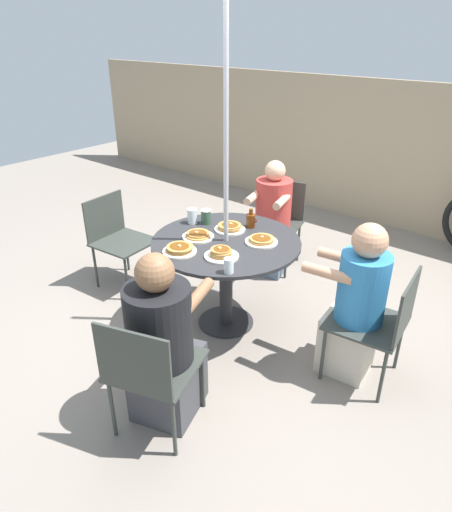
{
  "coord_description": "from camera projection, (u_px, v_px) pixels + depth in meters",
  "views": [
    {
      "loc": [
        2.0,
        -2.41,
        2.22
      ],
      "look_at": [
        0.0,
        0.0,
        0.62
      ],
      "focal_mm": 32.0,
      "sensor_mm": 36.0,
      "label": 1
    }
  ],
  "objects": [
    {
      "name": "patio_chair_south",
      "position": [
        117.0,
        235.0,
        4.19
      ],
      "size": [
        0.52,
        0.52,
        0.84
      ],
      "rotation": [
        0.0,
        0.0,
        -1.47
      ],
      "color": "#333833",
      "rests_on": "ground"
    },
    {
      "name": "pancake_plate_a",
      "position": [
        230.0,
        228.0,
        3.62
      ],
      "size": [
        0.25,
        0.25,
        0.06
      ],
      "color": "silver",
      "rests_on": "patio_table"
    },
    {
      "name": "coffee_cup",
      "position": [
        206.0,
        217.0,
        3.72
      ],
      "size": [
        0.08,
        0.08,
        0.12
      ],
      "color": "#33513D",
      "rests_on": "patio_table"
    },
    {
      "name": "patio_chair_north",
      "position": [
        381.0,
        320.0,
        2.98
      ],
      "size": [
        0.52,
        0.52,
        0.84
      ],
      "rotation": [
        0.0,
        0.0,
        -4.6
      ],
      "color": "#333833",
      "rests_on": "ground"
    },
    {
      "name": "umbrella_pole",
      "position": [
        226.0,
        181.0,
        3.25
      ],
      "size": [
        0.04,
        0.04,
        2.44
      ],
      "primitive_type": "cylinder",
      "color": "#ADADB2",
      "rests_on": "ground"
    },
    {
      "name": "ground_plane",
      "position": [
        226.0,
        322.0,
        3.8
      ],
      "size": [
        12.0,
        12.0,
        0.0
      ],
      "primitive_type": "plane",
      "color": "gray"
    },
    {
      "name": "drinking_glass_b",
      "position": [
        229.0,
        266.0,
        2.99
      ],
      "size": [
        0.07,
        0.07,
        0.1
      ],
      "primitive_type": "cylinder",
      "color": "silver",
      "rests_on": "patio_table"
    },
    {
      "name": "diner_north",
      "position": [
        356.0,
        307.0,
        3.05
      ],
      "size": [
        0.55,
        0.37,
        1.14
      ],
      "rotation": [
        0.0,
        0.0,
        -4.6
      ],
      "color": "beige",
      "rests_on": "ground"
    },
    {
      "name": "pancake_plate_e",
      "position": [
        198.0,
        236.0,
        3.49
      ],
      "size": [
        0.25,
        0.25,
        0.05
      ],
      "color": "silver",
      "rests_on": "patio_table"
    },
    {
      "name": "diner_east",
      "position": [
        272.0,
        223.0,
        4.41
      ],
      "size": [
        0.44,
        0.53,
        1.11
      ],
      "rotation": [
        0.0,
        0.0,
        -2.89
      ],
      "color": "slate",
      "rests_on": "ground"
    },
    {
      "name": "patio_table",
      "position": [
        226.0,
        256.0,
        3.52
      ],
      "size": [
        1.14,
        1.14,
        0.76
      ],
      "color": "#28282B",
      "rests_on": "ground"
    },
    {
      "name": "pancake_plate_d",
      "position": [
        221.0,
        254.0,
        3.2
      ],
      "size": [
        0.25,
        0.25,
        0.08
      ],
      "color": "silver",
      "rests_on": "patio_table"
    },
    {
      "name": "syrup_bottle",
      "position": [
        251.0,
        220.0,
        3.66
      ],
      "size": [
        0.1,
        0.07,
        0.15
      ],
      "color": "#602D0F",
      "rests_on": "patio_table"
    },
    {
      "name": "drinking_glass_a",
      "position": [
        192.0,
        216.0,
        3.73
      ],
      "size": [
        0.08,
        0.08,
        0.12
      ],
      "primitive_type": "cylinder",
      "color": "silver",
      "rests_on": "patio_table"
    },
    {
      "name": "back_fence",
      "position": [
        381.0,
        155.0,
        5.38
      ],
      "size": [
        10.0,
        0.06,
        1.68
      ],
      "primitive_type": "cube",
      "color": "tan",
      "rests_on": "ground"
    },
    {
      "name": "pancake_plate_b",
      "position": [
        180.0,
        249.0,
        3.27
      ],
      "size": [
        0.25,
        0.25,
        0.06
      ],
      "color": "silver",
      "rests_on": "patio_table"
    },
    {
      "name": "diner_west",
      "position": [
        163.0,
        346.0,
        2.71
      ],
      "size": [
        0.52,
        0.61,
        1.14
      ],
      "rotation": [
        0.0,
        0.0,
        0.32
      ],
      "color": "#3D3D42",
      "rests_on": "ground"
    },
    {
      "name": "pancake_plate_c",
      "position": [
        261.0,
        240.0,
        3.41
      ],
      "size": [
        0.25,
        0.25,
        0.05
      ],
      "color": "silver",
      "rests_on": "patio_table"
    },
    {
      "name": "patio_chair_east",
      "position": [
        278.0,
        218.0,
        4.56
      ],
      "size": [
        0.58,
        0.58,
        0.84
      ],
      "rotation": [
        0.0,
        0.0,
        -2.89
      ],
      "color": "#333833",
      "rests_on": "ground"
    },
    {
      "name": "patio_chair_west",
      "position": [
        149.0,
        368.0,
        2.57
      ],
      "size": [
        0.6,
        0.6,
        0.84
      ],
      "rotation": [
        0.0,
        0.0,
        0.32
      ],
      "color": "#333833",
      "rests_on": "ground"
    }
  ]
}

